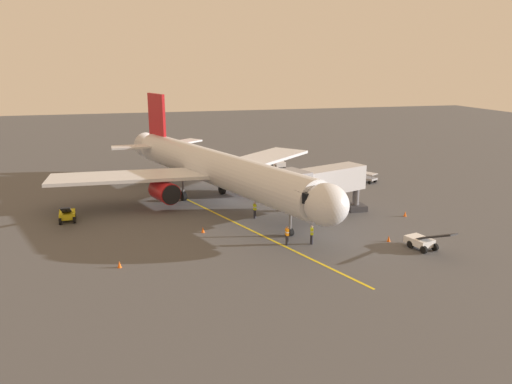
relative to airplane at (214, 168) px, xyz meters
name	(u,v)px	position (x,y,z in m)	size (l,w,h in m)	color
ground_plane	(227,201)	(-1.53, -0.35, -4.00)	(220.00, 220.00, 0.00)	#4C4C4F
apron_lead_in_line	(226,218)	(-0.10, 6.26, -4.00)	(0.24, 40.00, 0.01)	yellow
airplane	(214,168)	(0.00, 0.00, 0.00)	(32.68, 38.95, 11.50)	silver
jet_bridge	(317,183)	(-8.92, 8.75, -0.24)	(11.32, 6.30, 5.40)	#B7B7BC
ground_crew_marshaller	(287,235)	(-3.75, 15.07, -3.12)	(0.26, 0.41, 1.71)	#23232D
ground_crew_wing_walker	(312,234)	(-5.91, 15.43, -3.12)	(0.34, 0.45, 1.71)	#23232D
ground_crew_loader	(255,210)	(-2.95, 6.89, -3.12)	(0.30, 0.43, 1.71)	#23232D
tug_near_nose	(279,163)	(-12.74, -16.71, -3.30)	(1.66, 2.37, 1.50)	white
belt_loader_portside	(422,241)	(-14.62, 18.91, -3.29)	(2.28, 4.73, 2.32)	white
belt_loader_starboard_side	(67,214)	(15.54, 3.19, -3.29)	(1.71, 4.65, 2.32)	yellow
baggage_cart_rear_apron	(366,177)	(-21.35, -4.78, -3.35)	(2.51, 2.95, 1.27)	#9E9EA3
safety_cone_nose_left	(203,230)	(2.87, 10.01, -3.73)	(0.32, 0.32, 0.55)	#F2590F
safety_cone_nose_right	(389,239)	(-12.80, 16.56, -3.73)	(0.32, 0.32, 0.55)	#F2590F
safety_cone_wing_port	(405,214)	(-18.21, 10.23, -3.73)	(0.32, 0.32, 0.55)	#F2590F
safety_cone_wing_starboard	(119,264)	(10.41, 16.56, -3.73)	(0.32, 0.32, 0.55)	#F2590F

